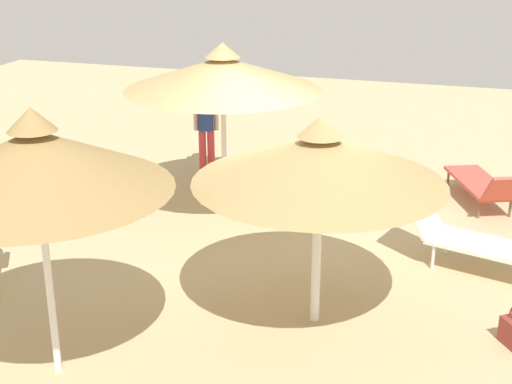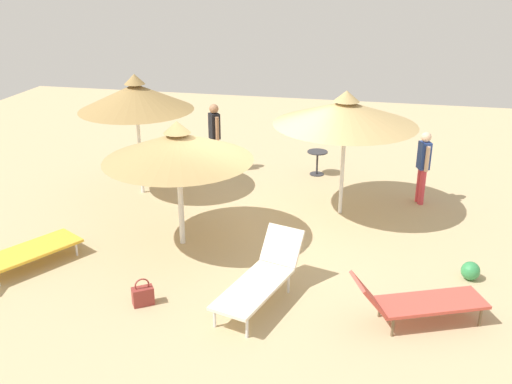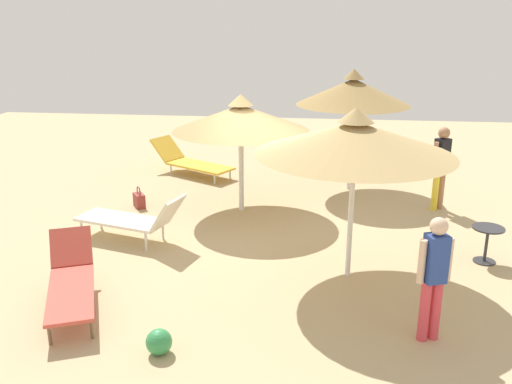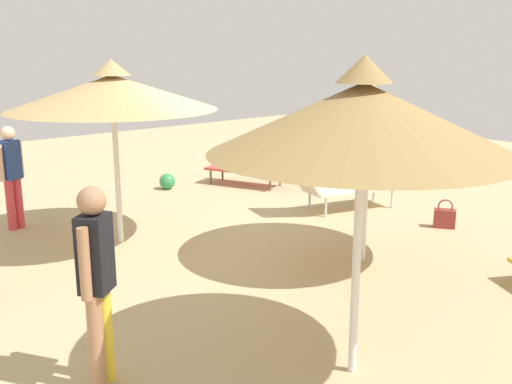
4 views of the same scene
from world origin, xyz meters
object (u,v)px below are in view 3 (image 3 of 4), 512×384
at_px(person_standing_near_left, 441,163).
at_px(handbag, 139,200).
at_px(parasol_umbrella_edge, 353,92).
at_px(lounge_chair_far_left, 134,218).
at_px(lounge_chair_far_right, 71,280).
at_px(beach_ball, 159,342).
at_px(parasol_umbrella_near_right, 241,118).
at_px(person_standing_front, 434,273).
at_px(parasol_umbrella_back, 355,138).
at_px(lounge_chair_center, 190,161).
at_px(side_table_round, 487,239).

height_order(person_standing_near_left, handbag, person_standing_near_left).
xyz_separation_m(parasol_umbrella_edge, lounge_chair_far_left, (-3.92, -3.62, -1.80)).
height_order(parasol_umbrella_edge, lounge_chair_far_right, parasol_umbrella_edge).
distance_m(handbag, beach_ball, 5.43).
height_order(parasol_umbrella_near_right, person_standing_front, parasol_umbrella_near_right).
relative_size(parasol_umbrella_back, person_standing_near_left, 1.68).
height_order(lounge_chair_far_right, lounge_chair_center, same).
bearing_deg(lounge_chair_far_right, lounge_chair_far_left, 87.02).
xyz_separation_m(parasol_umbrella_back, beach_ball, (-2.32, -2.37, -2.02)).
height_order(parasol_umbrella_edge, handbag, parasol_umbrella_edge).
height_order(lounge_chair_far_right, beach_ball, lounge_chair_far_right).
relative_size(parasol_umbrella_edge, handbag, 5.94).
bearing_deg(lounge_chair_far_left, side_table_round, -1.67).
bearing_deg(beach_ball, handbag, 110.43).
relative_size(person_standing_near_left, beach_ball, 5.46).
xyz_separation_m(lounge_chair_center, person_standing_near_left, (5.69, -2.00, 0.65)).
distance_m(lounge_chair_far_right, handbag, 4.13).
relative_size(lounge_chair_far_right, lounge_chair_far_left, 0.99).
xyz_separation_m(parasol_umbrella_near_right, lounge_chair_far_left, (-1.66, -1.88, -1.49)).
bearing_deg(side_table_round, lounge_chair_far_left, 178.33).
xyz_separation_m(lounge_chair_far_right, person_standing_front, (4.76, -0.29, 0.53)).
bearing_deg(lounge_chair_far_right, handbag, 95.27).
bearing_deg(lounge_chair_center, beach_ball, -79.67).
height_order(parasol_umbrella_back, handbag, parasol_umbrella_back).
distance_m(parasol_umbrella_edge, lounge_chair_far_left, 5.63).
relative_size(parasol_umbrella_edge, person_standing_near_left, 1.58).
relative_size(lounge_chair_far_right, person_standing_front, 1.28).
distance_m(parasol_umbrella_edge, handbag, 5.22).
bearing_deg(parasol_umbrella_back, side_table_round, 18.67).
distance_m(parasol_umbrella_near_right, parasol_umbrella_edge, 2.87).
height_order(parasol_umbrella_edge, side_table_round, parasol_umbrella_edge).
distance_m(parasol_umbrella_back, handbag, 5.41).
distance_m(handbag, side_table_round, 6.77).
bearing_deg(parasol_umbrella_back, person_standing_front, -61.21).
relative_size(lounge_chair_far_left, person_standing_front, 1.30).
relative_size(lounge_chair_far_right, side_table_round, 3.43).
height_order(parasol_umbrella_near_right, beach_ball, parasol_umbrella_near_right).
distance_m(parasol_umbrella_near_right, side_table_round, 5.01).
xyz_separation_m(parasol_umbrella_near_right, lounge_chair_far_right, (-1.78, -4.20, -1.54)).
xyz_separation_m(lounge_chair_center, handbag, (-0.49, -2.60, -0.19)).
distance_m(person_standing_front, person_standing_near_left, 5.10).
bearing_deg(parasol_umbrella_back, handbag, 147.17).
height_order(parasol_umbrella_back, lounge_chair_center, parasol_umbrella_back).
height_order(lounge_chair_far_left, person_standing_near_left, person_standing_near_left).
bearing_deg(person_standing_front, lounge_chair_far_right, 176.53).
bearing_deg(person_standing_front, parasol_umbrella_back, 118.79).
bearing_deg(beach_ball, parasol_umbrella_near_right, 87.13).
distance_m(lounge_chair_far_left, handbag, 1.88).
xyz_separation_m(handbag, beach_ball, (1.90, -5.09, -0.00)).
relative_size(lounge_chair_center, side_table_round, 3.83).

